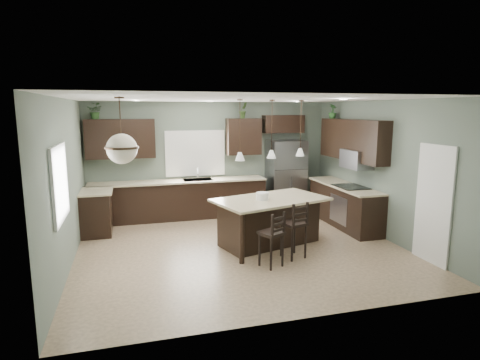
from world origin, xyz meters
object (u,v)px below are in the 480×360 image
serving_dish (262,196)px  plant_back_left (95,111)px  bar_stool_center (294,230)px  refrigerator (286,176)px  kitchen_island (271,222)px  bar_stool_left (271,239)px

serving_dish → plant_back_left: size_ratio=0.66×
serving_dish → bar_stool_center: serving_dish is taller
refrigerator → kitchen_island: (-1.25, -2.36, -0.46)m
refrigerator → bar_stool_left: (-1.62, -3.41, -0.45)m
kitchen_island → bar_stool_center: bar_stool_center is taller
kitchen_island → bar_stool_center: bearing=-94.6°
refrigerator → serving_dish: refrigerator is taller
refrigerator → serving_dish: (-1.45, -2.41, 0.07)m
bar_stool_left → serving_dish: bearing=55.0°
serving_dish → bar_stool_left: (-0.17, -0.99, -0.52)m
kitchen_island → serving_dish: bearing=180.0°
refrigerator → kitchen_island: bearing=-118.0°
bar_stool_left → plant_back_left: size_ratio=2.62×
kitchen_island → bar_stool_left: 1.11m
serving_dish → bar_stool_left: size_ratio=0.25×
kitchen_island → bar_stool_left: size_ratio=2.22×
bar_stool_left → refrigerator: bearing=39.5°
refrigerator → plant_back_left: (-4.53, 0.15, 1.66)m
bar_stool_left → plant_back_left: (-2.91, 3.56, 2.10)m
bar_stool_center → refrigerator: bearing=54.3°
bar_stool_left → plant_back_left: plant_back_left is taller
serving_dish → bar_stool_center: bearing=-63.9°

